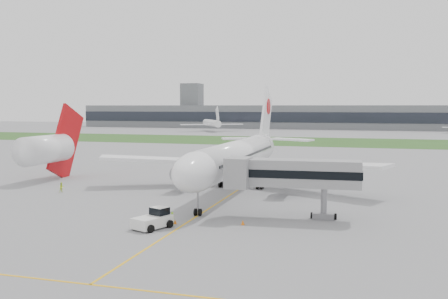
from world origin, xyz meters
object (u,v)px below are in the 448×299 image
(neighbor_aircraft, at_px, (48,148))
(ground_crew_near, at_px, (172,219))
(airliner, at_px, (238,155))
(jet_bridge, at_px, (289,174))
(pushback_tug, at_px, (154,219))

(neighbor_aircraft, bearing_deg, ground_crew_near, -35.58)
(airliner, distance_m, jet_bridge, 21.36)
(jet_bridge, distance_m, neighbor_aircraft, 50.37)
(airliner, height_order, jet_bridge, airliner)
(ground_crew_near, bearing_deg, neighbor_aircraft, -79.95)
(pushback_tug, bearing_deg, ground_crew_near, 70.93)
(neighbor_aircraft, bearing_deg, pushback_tug, -38.52)
(jet_bridge, xyz_separation_m, ground_crew_near, (-12.24, -7.14, -4.69))
(pushback_tug, bearing_deg, airliner, 106.48)
(neighbor_aircraft, bearing_deg, jet_bridge, -20.61)
(ground_crew_near, xyz_separation_m, neighbor_aircraft, (-34.64, 25.53, 5.14))
(pushback_tug, distance_m, ground_crew_near, 2.22)
(jet_bridge, bearing_deg, ground_crew_near, -153.47)
(pushback_tug, relative_size, ground_crew_near, 3.17)
(pushback_tug, bearing_deg, neighbor_aircraft, 162.73)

